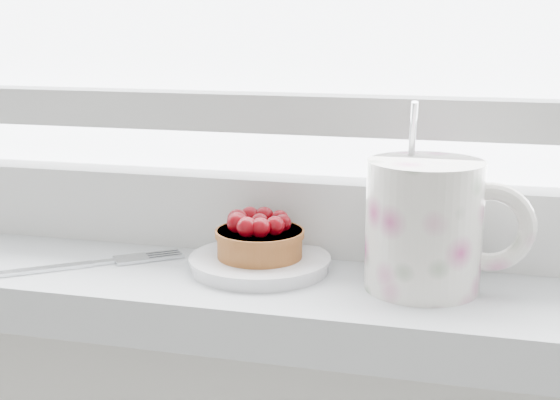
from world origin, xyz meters
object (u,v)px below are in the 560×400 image
(saucer, at_px, (260,263))
(raspberry_tart, at_px, (259,237))
(fork, at_px, (74,266))
(floral_mug, at_px, (428,223))

(saucer, height_order, raspberry_tart, raspberry_tart)
(saucer, relative_size, fork, 0.75)
(fork, bearing_deg, saucer, 13.01)
(raspberry_tart, relative_size, fork, 0.47)
(raspberry_tart, xyz_separation_m, floral_mug, (0.14, -0.01, 0.03))
(saucer, relative_size, floral_mug, 0.82)
(raspberry_tart, bearing_deg, fork, -167.01)
(fork, bearing_deg, floral_mug, 4.92)
(saucer, relative_size, raspberry_tart, 1.59)
(raspberry_tart, distance_m, floral_mug, 0.15)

